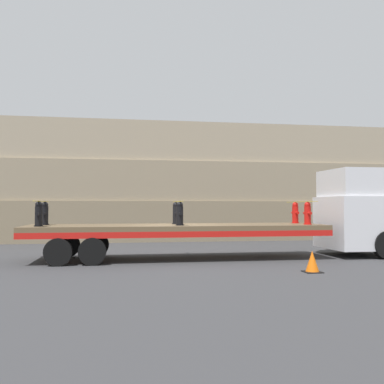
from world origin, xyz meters
TOP-DOWN VIEW (x-y plane):
  - ground_plane at (0.00, 0.00)m, footprint 120.00×120.00m
  - rock_cliff at (0.00, 8.83)m, footprint 60.00×3.30m
  - truck_cab at (6.98, 0.00)m, footprint 2.45×2.68m
  - flatbed_trailer at (-0.55, 0.00)m, footprint 10.55×2.64m
  - fire_hydrant_black_near_0 at (-4.68, -0.56)m, footprint 0.30×0.54m
  - fire_hydrant_black_far_0 at (-4.68, 0.56)m, footprint 0.30×0.54m
  - fire_hydrant_black_near_1 at (0.00, -0.56)m, footprint 0.30×0.54m
  - fire_hydrant_black_far_1 at (0.00, 0.56)m, footprint 0.30×0.54m
  - fire_hydrant_red_near_2 at (4.68, -0.56)m, footprint 0.30×0.54m
  - fire_hydrant_red_far_2 at (4.68, 0.56)m, footprint 0.30×0.54m
  - cargo_strap_rear at (-4.68, 0.00)m, footprint 0.05×2.75m
  - cargo_strap_middle at (0.00, 0.00)m, footprint 0.05×2.75m
  - cargo_strap_front at (4.68, 0.00)m, footprint 0.05×2.75m
  - traffic_cone at (3.41, -3.65)m, footprint 0.49×0.49m

SIDE VIEW (x-z plane):
  - ground_plane at x=0.00m, z-range 0.00..0.00m
  - traffic_cone at x=3.41m, z-range -0.01..0.61m
  - flatbed_trailer at x=-0.55m, z-range 0.40..1.63m
  - truck_cab at x=6.98m, z-range -0.03..3.25m
  - fire_hydrant_black_near_0 at x=-4.68m, z-range 1.21..2.03m
  - fire_hydrant_black_far_0 at x=-4.68m, z-range 1.21..2.03m
  - fire_hydrant_black_near_1 at x=0.00m, z-range 1.21..2.03m
  - fire_hydrant_black_far_1 at x=0.00m, z-range 1.21..2.03m
  - fire_hydrant_red_near_2 at x=4.68m, z-range 1.21..2.03m
  - fire_hydrant_red_far_2 at x=4.68m, z-range 1.21..2.03m
  - cargo_strap_rear at x=-4.68m, z-range 2.05..2.06m
  - cargo_strap_middle at x=0.00m, z-range 2.05..2.06m
  - cargo_strap_front at x=4.68m, z-range 2.05..2.06m
  - rock_cliff at x=0.00m, z-range 0.00..6.49m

